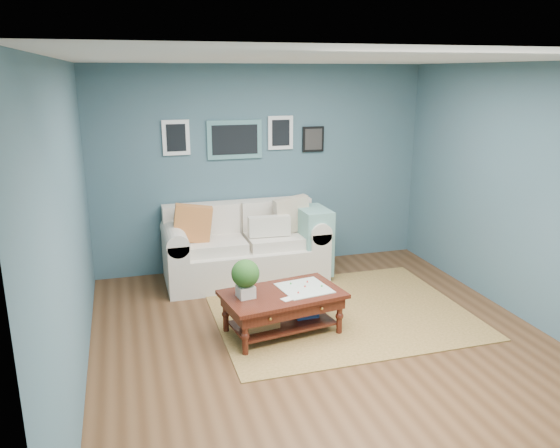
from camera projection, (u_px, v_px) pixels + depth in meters
name	position (u px, v px, depth m)	size (l,w,h in m)	color
room_shell	(329.00, 211.00, 5.04)	(5.00, 5.02, 2.70)	brown
area_rug	(340.00, 312.00, 6.09)	(2.76, 2.21, 0.01)	brown
loveseat	(251.00, 246.00, 7.03)	(2.08, 0.94, 1.07)	silver
coffee_table	(276.00, 300.00, 5.51)	(1.29, 0.87, 0.84)	#38120A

